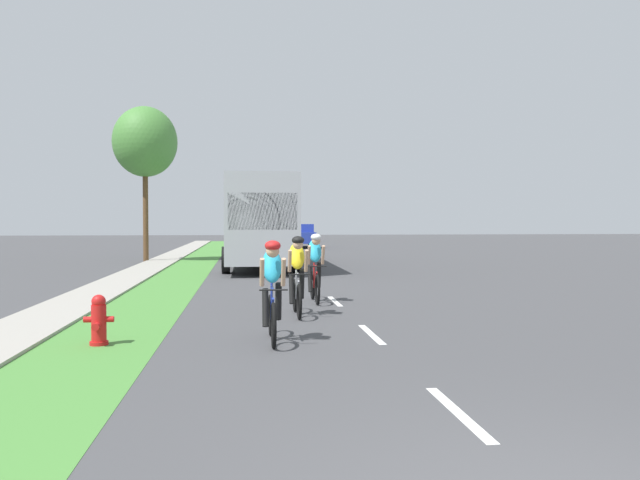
{
  "coord_description": "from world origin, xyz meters",
  "views": [
    {
      "loc": [
        -2.05,
        -3.49,
        1.88
      ],
      "look_at": [
        0.04,
        14.42,
        1.33
      ],
      "focal_mm": 35.69,
      "sensor_mm": 36.0,
      "label": 1
    }
  ],
  "objects_px": {
    "cyclist_lead": "(272,290)",
    "suv_dark_green": "(289,231)",
    "pickup_blue": "(299,236)",
    "cyclist_distant": "(315,267)",
    "bus_silver": "(259,218)",
    "fire_hydrant_red": "(99,321)",
    "street_tree_near": "(145,142)",
    "cyclist_trailing": "(297,275)",
    "sedan_black": "(253,231)"
  },
  "relations": [
    {
      "from": "cyclist_distant",
      "to": "pickup_blue",
      "type": "bearing_deg",
      "value": 85.98
    },
    {
      "from": "sedan_black",
      "to": "cyclist_trailing",
      "type": "bearing_deg",
      "value": -89.76
    },
    {
      "from": "cyclist_distant",
      "to": "cyclist_trailing",
      "type": "bearing_deg",
      "value": -105.76
    },
    {
      "from": "fire_hydrant_red",
      "to": "bus_silver",
      "type": "distance_m",
      "value": 16.92
    },
    {
      "from": "fire_hydrant_red",
      "to": "bus_silver",
      "type": "xyz_separation_m",
      "value": [
        2.75,
        16.62,
        1.61
      ]
    },
    {
      "from": "cyclist_lead",
      "to": "suv_dark_green",
      "type": "xyz_separation_m",
      "value": [
        3.43,
        47.36,
        0.14
      ]
    },
    {
      "from": "fire_hydrant_red",
      "to": "pickup_blue",
      "type": "xyz_separation_m",
      "value": [
        5.86,
        34.24,
        0.46
      ]
    },
    {
      "from": "cyclist_distant",
      "to": "suv_dark_green",
      "type": "height_order",
      "value": "suv_dark_green"
    },
    {
      "from": "cyclist_lead",
      "to": "suv_dark_green",
      "type": "bearing_deg",
      "value": 85.86
    },
    {
      "from": "street_tree_near",
      "to": "bus_silver",
      "type": "bearing_deg",
      "value": -34.1
    },
    {
      "from": "pickup_blue",
      "to": "street_tree_near",
      "type": "bearing_deg",
      "value": -120.17
    },
    {
      "from": "cyclist_distant",
      "to": "pickup_blue",
      "type": "height_order",
      "value": "pickup_blue"
    },
    {
      "from": "street_tree_near",
      "to": "cyclist_lead",
      "type": "bearing_deg",
      "value": -76.14
    },
    {
      "from": "cyclist_trailing",
      "to": "suv_dark_green",
      "type": "distance_m",
      "value": 44.78
    },
    {
      "from": "cyclist_trailing",
      "to": "pickup_blue",
      "type": "bearing_deg",
      "value": 85.2
    },
    {
      "from": "bus_silver",
      "to": "sedan_black",
      "type": "distance_m",
      "value": 39.94
    },
    {
      "from": "sedan_black",
      "to": "street_tree_near",
      "type": "height_order",
      "value": "street_tree_near"
    },
    {
      "from": "bus_silver",
      "to": "suv_dark_green",
      "type": "bearing_deg",
      "value": 83.89
    },
    {
      "from": "pickup_blue",
      "to": "suv_dark_green",
      "type": "xyz_separation_m",
      "value": [
        0.17,
        13.05,
        0.12
      ]
    },
    {
      "from": "cyclist_trailing",
      "to": "cyclist_distant",
      "type": "relative_size",
      "value": 1.0
    },
    {
      "from": "fire_hydrant_red",
      "to": "suv_dark_green",
      "type": "relative_size",
      "value": 0.16
    },
    {
      "from": "cyclist_lead",
      "to": "bus_silver",
      "type": "bearing_deg",
      "value": 89.5
    },
    {
      "from": "fire_hydrant_red",
      "to": "street_tree_near",
      "type": "xyz_separation_m",
      "value": [
        -2.37,
        20.08,
        5.09
      ]
    },
    {
      "from": "bus_silver",
      "to": "sedan_black",
      "type": "height_order",
      "value": "bus_silver"
    },
    {
      "from": "cyclist_lead",
      "to": "suv_dark_green",
      "type": "relative_size",
      "value": 0.37
    },
    {
      "from": "cyclist_trailing",
      "to": "sedan_black",
      "type": "bearing_deg",
      "value": 90.24
    },
    {
      "from": "fire_hydrant_red",
      "to": "street_tree_near",
      "type": "height_order",
      "value": "street_tree_near"
    },
    {
      "from": "cyclist_lead",
      "to": "pickup_blue",
      "type": "distance_m",
      "value": 34.46
    },
    {
      "from": "cyclist_lead",
      "to": "cyclist_trailing",
      "type": "distance_m",
      "value": 2.73
    },
    {
      "from": "suv_dark_green",
      "to": "street_tree_near",
      "type": "distance_m",
      "value": 28.83
    },
    {
      "from": "suv_dark_green",
      "to": "sedan_black",
      "type": "xyz_separation_m",
      "value": [
        -3.05,
        9.25,
        -0.18
      ]
    },
    {
      "from": "fire_hydrant_red",
      "to": "bus_silver",
      "type": "relative_size",
      "value": 0.07
    },
    {
      "from": "cyclist_distant",
      "to": "pickup_blue",
      "type": "xyz_separation_m",
      "value": [
        2.08,
        29.6,
        0.02
      ]
    },
    {
      "from": "suv_dark_green",
      "to": "cyclist_trailing",
      "type": "bearing_deg",
      "value": -93.62
    },
    {
      "from": "fire_hydrant_red",
      "to": "cyclist_trailing",
      "type": "xyz_separation_m",
      "value": [
        3.2,
        2.59,
        0.44
      ]
    },
    {
      "from": "cyclist_trailing",
      "to": "cyclist_distant",
      "type": "height_order",
      "value": "same"
    },
    {
      "from": "cyclist_distant",
      "to": "suv_dark_green",
      "type": "bearing_deg",
      "value": 86.98
    },
    {
      "from": "cyclist_lead",
      "to": "bus_silver",
      "type": "height_order",
      "value": "bus_silver"
    },
    {
      "from": "fire_hydrant_red",
      "to": "cyclist_trailing",
      "type": "bearing_deg",
      "value": 38.99
    },
    {
      "from": "bus_silver",
      "to": "sedan_black",
      "type": "bearing_deg",
      "value": 89.67
    },
    {
      "from": "bus_silver",
      "to": "pickup_blue",
      "type": "relative_size",
      "value": 2.27
    },
    {
      "from": "cyclist_lead",
      "to": "street_tree_near",
      "type": "distance_m",
      "value": 21.27
    },
    {
      "from": "fire_hydrant_red",
      "to": "cyclist_trailing",
      "type": "height_order",
      "value": "cyclist_trailing"
    },
    {
      "from": "cyclist_lead",
      "to": "sedan_black",
      "type": "relative_size",
      "value": 0.4
    },
    {
      "from": "fire_hydrant_red",
      "to": "suv_dark_green",
      "type": "distance_m",
      "value": 47.67
    },
    {
      "from": "cyclist_distant",
      "to": "bus_silver",
      "type": "height_order",
      "value": "bus_silver"
    },
    {
      "from": "cyclist_trailing",
      "to": "cyclist_lead",
      "type": "bearing_deg",
      "value": -102.69
    },
    {
      "from": "suv_dark_green",
      "to": "fire_hydrant_red",
      "type": "bearing_deg",
      "value": -97.27
    },
    {
      "from": "suv_dark_green",
      "to": "pickup_blue",
      "type": "bearing_deg",
      "value": -90.74
    },
    {
      "from": "bus_silver",
      "to": "street_tree_near",
      "type": "bearing_deg",
      "value": 145.9
    }
  ]
}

